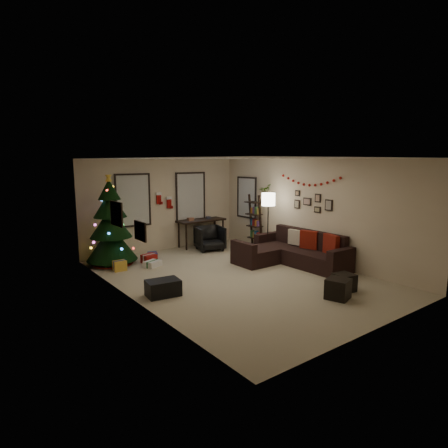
{
  "coord_description": "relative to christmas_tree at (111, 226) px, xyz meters",
  "views": [
    {
      "loc": [
        -5.33,
        -6.63,
        2.65
      ],
      "look_at": [
        0.1,
        0.6,
        1.15
      ],
      "focal_mm": 30.69,
      "sensor_mm": 36.0,
      "label": 1
    }
  ],
  "objects": [
    {
      "name": "floor",
      "position": [
        1.86,
        -2.82,
        -0.99
      ],
      "size": [
        7.0,
        7.0,
        0.0
      ],
      "primitive_type": "plane",
      "color": "#B9AB8C",
      "rests_on": "ground"
    },
    {
      "name": "ceiling",
      "position": [
        1.86,
        -2.82,
        1.71
      ],
      "size": [
        7.0,
        7.0,
        0.0
      ],
      "primitive_type": "plane",
      "rotation": [
        3.14,
        0.0,
        0.0
      ],
      "color": "white",
      "rests_on": "floor"
    },
    {
      "name": "wall_back",
      "position": [
        1.86,
        0.68,
        0.36
      ],
      "size": [
        5.0,
        0.0,
        5.0
      ],
      "primitive_type": "plane",
      "rotation": [
        1.57,
        0.0,
        0.0
      ],
      "color": "beige",
      "rests_on": "floor"
    },
    {
      "name": "wall_front",
      "position": [
        1.86,
        -6.32,
        0.36
      ],
      "size": [
        5.0,
        0.0,
        5.0
      ],
      "primitive_type": "plane",
      "rotation": [
        -1.57,
        0.0,
        0.0
      ],
      "color": "beige",
      "rests_on": "floor"
    },
    {
      "name": "wall_left",
      "position": [
        -0.64,
        -2.82,
        0.36
      ],
      "size": [
        0.0,
        7.0,
        7.0
      ],
      "primitive_type": "plane",
      "rotation": [
        1.57,
        0.0,
        1.57
      ],
      "color": "beige",
      "rests_on": "floor"
    },
    {
      "name": "wall_right",
      "position": [
        4.36,
        -2.82,
        0.36
      ],
      "size": [
        0.0,
        7.0,
        7.0
      ],
      "primitive_type": "plane",
      "rotation": [
        1.57,
        0.0,
        -1.57
      ],
      "color": "beige",
      "rests_on": "floor"
    },
    {
      "name": "window_back_left",
      "position": [
        0.91,
        0.65,
        0.56
      ],
      "size": [
        1.05,
        0.06,
        1.5
      ],
      "color": "#728CB2",
      "rests_on": "wall_back"
    },
    {
      "name": "window_back_right",
      "position": [
        2.81,
        0.65,
        0.56
      ],
      "size": [
        1.05,
        0.06,
        1.5
      ],
      "color": "#728CB2",
      "rests_on": "wall_back"
    },
    {
      "name": "window_right_wall",
      "position": [
        4.33,
        -0.27,
        0.51
      ],
      "size": [
        0.06,
        0.9,
        1.3
      ],
      "color": "#728CB2",
      "rests_on": "wall_right"
    },
    {
      "name": "christmas_tree",
      "position": [
        0.0,
        0.0,
        0.0
      ],
      "size": [
        1.28,
        1.28,
        2.39
      ],
      "rotation": [
        0.0,
        0.0,
        0.1
      ],
      "color": "black",
      "rests_on": "floor"
    },
    {
      "name": "presents",
      "position": [
        0.45,
        -0.51,
        -0.88
      ],
      "size": [
        1.5,
        1.0,
        0.28
      ],
      "rotation": [
        0.0,
        0.0,
        0.37
      ],
      "color": "gold",
      "rests_on": "floor"
    },
    {
      "name": "sofa",
      "position": [
        3.71,
        -2.77,
        -0.71
      ],
      "size": [
        1.84,
        2.68,
        0.86
      ],
      "color": "black",
      "rests_on": "floor"
    },
    {
      "name": "pillow_red_a",
      "position": [
        4.07,
        -3.75,
        -0.35
      ],
      "size": [
        0.24,
        0.5,
        0.48
      ],
      "primitive_type": "cube",
      "rotation": [
        0.0,
        0.0,
        -0.25
      ],
      "color": "maroon",
      "rests_on": "sofa"
    },
    {
      "name": "pillow_red_b",
      "position": [
        4.07,
        -3.05,
        -0.35
      ],
      "size": [
        0.25,
        0.48,
        0.47
      ],
      "primitive_type": "cube",
      "rotation": [
        0.0,
        0.0,
        0.29
      ],
      "color": "maroon",
      "rests_on": "sofa"
    },
    {
      "name": "pillow_cream",
      "position": [
        4.07,
        -2.58,
        -0.36
      ],
      "size": [
        0.17,
        0.42,
        0.4
      ],
      "primitive_type": "cube",
      "rotation": [
        0.0,
        0.0,
        0.15
      ],
      "color": "beige",
      "rests_on": "sofa"
    },
    {
      "name": "ottoman_near",
      "position": [
        2.57,
        -5.09,
        -0.79
      ],
      "size": [
        0.52,
        0.52,
        0.39
      ],
      "primitive_type": "cube",
      "rotation": [
        0.0,
        0.0,
        0.3
      ],
      "color": "black",
      "rests_on": "floor"
    },
    {
      "name": "ottoman_far",
      "position": [
        3.05,
        -4.88,
        -0.81
      ],
      "size": [
        0.44,
        0.44,
        0.36
      ],
      "primitive_type": "cube",
      "rotation": [
        0.0,
        0.0,
        -0.18
      ],
      "color": "black",
      "rests_on": "floor"
    },
    {
      "name": "desk",
      "position": [
        3.04,
        0.4,
        -0.25
      ],
      "size": [
        1.55,
        0.55,
        0.84
      ],
      "color": "black",
      "rests_on": "floor"
    },
    {
      "name": "desk_chair",
      "position": [
        2.91,
        -0.25,
        -0.62
      ],
      "size": [
        0.86,
        0.83,
        0.73
      ],
      "primitive_type": "imported",
      "rotation": [
        0.0,
        0.0,
        -0.26
      ],
      "color": "black",
      "rests_on": "floor"
    },
    {
      "name": "bookshelf",
      "position": [
        4.16,
        -0.86,
        -0.19
      ],
      "size": [
        0.3,
        0.49,
        1.65
      ],
      "color": "black",
      "rests_on": "floor"
    },
    {
      "name": "potted_plant",
      "position": [
        4.16,
        -1.26,
        0.84
      ],
      "size": [
        0.61,
        0.58,
        0.53
      ],
      "primitive_type": "imported",
      "rotation": [
        0.0,
        0.0,
        0.43
      ],
      "color": "#4C4C4C",
      "rests_on": "bookshelf"
    },
    {
      "name": "floor_lamp",
      "position": [
        3.81,
        -1.79,
        0.49
      ],
      "size": [
        0.37,
        0.37,
        1.77
      ],
      "rotation": [
        0.0,
        0.0,
        -0.38
      ],
      "color": "black",
      "rests_on": "floor"
    },
    {
      "name": "art_map",
      "position": [
        -0.62,
        -2.03,
        0.6
      ],
      "size": [
        0.04,
        0.6,
        0.5
      ],
      "color": "black",
      "rests_on": "wall_left"
    },
    {
      "name": "art_abstract",
      "position": [
        -0.62,
        -3.15,
        0.41
      ],
      "size": [
        0.04,
        0.45,
        0.35
      ],
      "color": "black",
      "rests_on": "wall_left"
    },
    {
      "name": "gallery",
      "position": [
        4.34,
        -2.89,
        0.58
      ],
      "size": [
        0.03,
        1.25,
        0.54
      ],
      "color": "black",
      "rests_on": "wall_right"
    },
    {
      "name": "garland",
      "position": [
        4.31,
        -2.79,
        1.15
      ],
      "size": [
        0.08,
        1.9,
        0.3
      ],
      "primitive_type": null,
      "color": "#A5140C",
      "rests_on": "wall_right"
    },
    {
      "name": "stocking_left",
      "position": [
        1.72,
        0.64,
        0.57
      ],
      "size": [
        0.2,
        0.05,
        0.36
      ],
      "color": "#990F0C",
      "rests_on": "wall_back"
    },
    {
      "name": "stocking_right",
      "position": [
        2.05,
        0.63,
        0.43
      ],
      "size": [
        0.2,
        0.05,
        0.36
      ],
      "color": "#990F0C",
      "rests_on": "wall_back"
    },
    {
      "name": "storage_bin",
      "position": [
        -0.07,
        -2.91,
        -0.83
      ],
      "size": [
        0.7,
        0.51,
        0.32
      ],
      "primitive_type": "cube",
      "rotation": [
        0.0,
        0.0,
        -0.14
      ],
      "color": "black",
      "rests_on": "floor"
    }
  ]
}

